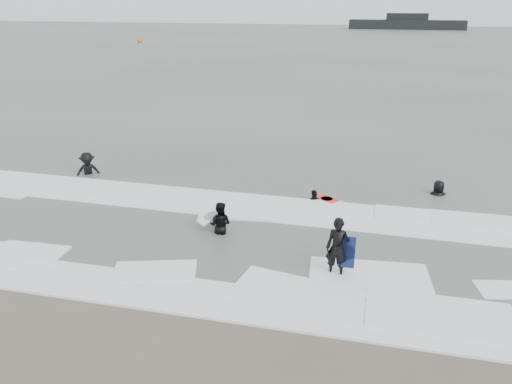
% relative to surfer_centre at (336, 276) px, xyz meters
% --- Properties ---
extents(ground, '(320.00, 320.00, 0.00)m').
position_rel_surfer_centre_xyz_m(ground, '(-3.36, -1.57, 0.00)').
color(ground, brown).
rests_on(ground, ground).
extents(sea, '(320.00, 320.00, 0.00)m').
position_rel_surfer_centre_xyz_m(sea, '(-3.36, 78.43, 0.06)').
color(sea, '#47544C').
rests_on(sea, ground).
extents(surfer_centre, '(0.74, 0.54, 1.90)m').
position_rel_surfer_centre_xyz_m(surfer_centre, '(0.00, 0.00, 0.00)').
color(surfer_centre, black).
rests_on(surfer_centre, ground).
extents(surfer_wading, '(0.85, 0.66, 1.74)m').
position_rel_surfer_centre_xyz_m(surfer_wading, '(-4.29, 1.92, 0.00)').
color(surfer_wading, black).
rests_on(surfer_wading, ground).
extents(surfer_breaker, '(1.47, 1.35, 1.98)m').
position_rel_surfer_centre_xyz_m(surfer_breaker, '(-12.28, 6.30, 0.00)').
color(surfer_breaker, black).
rests_on(surfer_breaker, ground).
extents(surfer_right_near, '(1.04, 0.79, 1.65)m').
position_rel_surfer_centre_xyz_m(surfer_right_near, '(-1.48, 5.75, 0.00)').
color(surfer_right_near, black).
rests_on(surfer_right_near, ground).
extents(surfer_right_far, '(0.97, 0.72, 1.83)m').
position_rel_surfer_centre_xyz_m(surfer_right_far, '(3.50, 7.68, 0.00)').
color(surfer_right_far, black).
rests_on(surfer_right_far, ground).
extents(surf_foam, '(30.03, 9.06, 0.09)m').
position_rel_surfer_centre_xyz_m(surf_foam, '(-3.36, 2.13, 0.04)').
color(surf_foam, white).
rests_on(surf_foam, ground).
extents(bodyboards, '(5.70, 6.42, 1.25)m').
position_rel_surfer_centre_xyz_m(bodyboards, '(-1.82, 2.67, 0.50)').
color(bodyboards, '#0D1840').
rests_on(bodyboards, ground).
extents(buoy, '(1.00, 1.00, 1.65)m').
position_rel_surfer_centre_xyz_m(buoy, '(-45.48, 77.52, 0.42)').
color(buoy, '#F2550A').
rests_on(buoy, ground).
extents(vessel_horizon, '(31.02, 5.54, 4.21)m').
position_rel_surfer_centre_xyz_m(vessel_horizon, '(4.97, 137.65, 1.56)').
color(vessel_horizon, black).
rests_on(vessel_horizon, ground).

